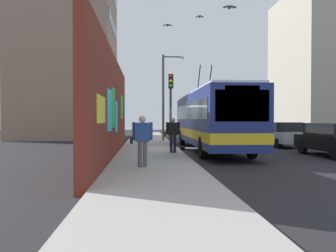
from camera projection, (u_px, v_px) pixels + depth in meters
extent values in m
plane|color=#232326|center=(179.00, 151.00, 18.64)|extent=(80.00, 80.00, 0.00)
cube|color=#ADA8A0|center=(150.00, 150.00, 18.52)|extent=(48.00, 3.20, 0.15)
cube|color=maroon|center=(112.00, 108.00, 14.66)|extent=(14.58, 0.30, 4.54)
cube|color=#33D8E5|center=(110.00, 110.00, 12.21)|extent=(1.42, 0.02, 1.53)
cube|color=#33D8E5|center=(116.00, 117.00, 15.25)|extent=(1.01, 0.02, 1.40)
cube|color=green|center=(122.00, 107.00, 18.89)|extent=(1.92, 0.02, 1.33)
cube|color=yellow|center=(101.00, 109.00, 9.85)|extent=(1.83, 0.02, 0.81)
cube|color=green|center=(113.00, 108.00, 13.67)|extent=(1.57, 0.02, 1.63)
cube|color=gray|center=(68.00, 53.00, 31.74)|extent=(9.67, 8.54, 16.28)
cube|color=black|center=(113.00, 92.00, 32.12)|extent=(8.22, 0.04, 1.10)
cube|color=black|center=(113.00, 59.00, 32.06)|extent=(8.22, 0.04, 1.10)
cube|color=black|center=(113.00, 26.00, 32.00)|extent=(8.22, 0.04, 1.10)
cube|color=#B2A899|center=(326.00, 66.00, 34.56)|extent=(10.29, 8.59, 14.68)
cube|color=navy|center=(210.00, 119.00, 18.85)|extent=(12.49, 2.47, 2.71)
cube|color=silver|center=(210.00, 94.00, 18.82)|extent=(11.99, 2.27, 0.12)
cube|color=yellow|center=(210.00, 133.00, 18.86)|extent=(12.51, 2.49, 0.44)
cube|color=black|center=(242.00, 106.00, 12.63)|extent=(0.04, 2.10, 1.22)
cube|color=black|center=(210.00, 111.00, 18.84)|extent=(11.49, 2.50, 0.87)
cube|color=orange|center=(242.00, 89.00, 12.63)|extent=(0.06, 1.36, 0.28)
cylinder|color=black|center=(210.00, 83.00, 20.70)|extent=(1.43, 0.06, 2.00)
cylinder|color=black|center=(198.00, 83.00, 20.65)|extent=(1.43, 0.06, 2.00)
cylinder|color=black|center=(252.00, 147.00, 14.97)|extent=(1.00, 0.28, 1.00)
cylinder|color=black|center=(203.00, 148.00, 14.81)|extent=(1.00, 0.28, 1.00)
cylinder|color=black|center=(214.00, 138.00, 22.94)|extent=(1.00, 0.28, 1.00)
cylinder|color=black|center=(182.00, 138.00, 22.78)|extent=(1.00, 0.28, 1.00)
cube|color=black|center=(334.00, 143.00, 15.62)|extent=(4.63, 1.79, 0.66)
cube|color=black|center=(333.00, 129.00, 15.70)|extent=(2.78, 1.61, 0.60)
cylinder|color=black|center=(332.00, 147.00, 17.20)|extent=(0.64, 0.22, 0.64)
cylinder|color=black|center=(302.00, 147.00, 17.09)|extent=(0.64, 0.22, 0.64)
cube|color=#B7B7BC|center=(281.00, 136.00, 21.72)|extent=(4.78, 1.85, 0.66)
cube|color=black|center=(280.00, 127.00, 21.80)|extent=(2.87, 1.66, 0.60)
cylinder|color=black|center=(305.00, 143.00, 20.21)|extent=(0.64, 0.22, 0.64)
cylinder|color=black|center=(278.00, 143.00, 20.09)|extent=(0.64, 0.22, 0.64)
cylinder|color=black|center=(283.00, 140.00, 23.36)|extent=(0.64, 0.22, 0.64)
cylinder|color=black|center=(260.00, 140.00, 23.24)|extent=(0.64, 0.22, 0.64)
cylinder|color=#1E1E2D|center=(175.00, 144.00, 16.13)|extent=(0.14, 0.14, 0.84)
cylinder|color=#1E1E2D|center=(171.00, 144.00, 16.11)|extent=(0.14, 0.14, 0.84)
cube|color=black|center=(173.00, 129.00, 16.11)|extent=(0.22, 0.49, 0.63)
cylinder|color=black|center=(179.00, 128.00, 16.13)|extent=(0.09, 0.09, 0.60)
cylinder|color=black|center=(167.00, 128.00, 16.08)|extent=(0.09, 0.09, 0.60)
sphere|color=beige|center=(173.00, 120.00, 16.10)|extent=(0.23, 0.23, 0.23)
cube|color=#593319|center=(165.00, 134.00, 16.08)|extent=(0.14, 0.10, 0.24)
cylinder|color=#595960|center=(145.00, 154.00, 11.20)|extent=(0.14, 0.14, 0.85)
cylinder|color=#595960|center=(140.00, 154.00, 11.18)|extent=(0.14, 0.14, 0.85)
cube|color=#264C99|center=(142.00, 132.00, 11.18)|extent=(0.22, 0.50, 0.64)
cylinder|color=#264C99|center=(151.00, 131.00, 11.20)|extent=(0.09, 0.09, 0.61)
cylinder|color=#264C99|center=(134.00, 131.00, 11.15)|extent=(0.09, 0.09, 0.61)
sphere|color=beige|center=(142.00, 119.00, 11.17)|extent=(0.23, 0.23, 0.23)
cube|color=black|center=(131.00, 140.00, 11.16)|extent=(0.14, 0.10, 0.24)
cylinder|color=#2D382D|center=(171.00, 110.00, 19.81)|extent=(0.14, 0.14, 4.31)
cube|color=black|center=(171.00, 81.00, 19.55)|extent=(0.20, 0.28, 0.84)
sphere|color=red|center=(171.00, 76.00, 19.44)|extent=(0.18, 0.18, 0.18)
sphere|color=yellow|center=(171.00, 81.00, 19.44)|extent=(0.18, 0.18, 0.18)
sphere|color=green|center=(171.00, 86.00, 19.45)|extent=(0.18, 0.18, 0.18)
cylinder|color=#4C4C51|center=(163.00, 98.00, 25.65)|extent=(0.18, 0.18, 6.60)
cylinder|color=#4C4C51|center=(173.00, 57.00, 25.64)|extent=(0.10, 1.49, 0.10)
ellipsoid|color=silver|center=(182.00, 58.00, 25.70)|extent=(0.44, 0.28, 0.20)
ellipsoid|color=#47474C|center=(230.00, 7.00, 13.96)|extent=(0.32, 0.14, 0.12)
cube|color=#47474C|center=(233.00, 7.00, 13.97)|extent=(0.20, 0.28, 0.08)
cube|color=#47474C|center=(226.00, 7.00, 13.95)|extent=(0.20, 0.28, 0.08)
ellipsoid|color=#47474C|center=(168.00, 26.00, 21.06)|extent=(0.32, 0.14, 0.12)
cube|color=#47474C|center=(170.00, 25.00, 21.07)|extent=(0.20, 0.27, 0.10)
cube|color=#47474C|center=(165.00, 25.00, 21.05)|extent=(0.20, 0.27, 0.10)
ellipsoid|color=#47474C|center=(200.00, 17.00, 22.81)|extent=(0.32, 0.14, 0.12)
cube|color=#47474C|center=(202.00, 16.00, 22.82)|extent=(0.20, 0.27, 0.13)
cube|color=#47474C|center=(198.00, 16.00, 22.80)|extent=(0.20, 0.27, 0.13)
cylinder|color=black|center=(186.00, 149.00, 19.93)|extent=(2.18, 2.18, 0.00)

